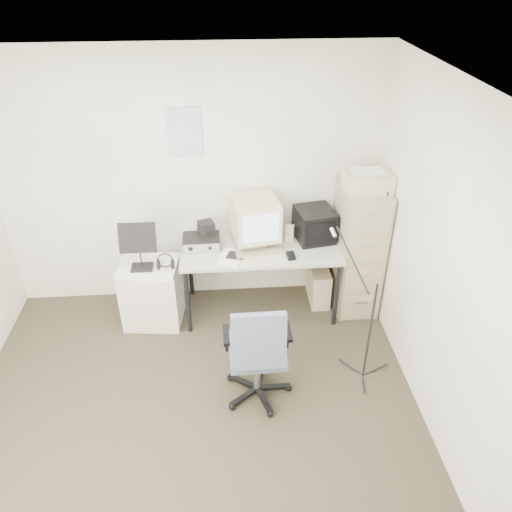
{
  "coord_description": "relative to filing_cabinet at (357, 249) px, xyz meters",
  "views": [
    {
      "loc": [
        0.28,
        -2.56,
        3.19
      ],
      "look_at": [
        0.55,
        0.95,
        0.95
      ],
      "focal_mm": 35.0,
      "sensor_mm": 36.0,
      "label": 1
    }
  ],
  "objects": [
    {
      "name": "floor",
      "position": [
        -1.58,
        -1.48,
        -0.66
      ],
      "size": [
        3.6,
        3.6,
        0.01
      ],
      "primitive_type": "cube",
      "color": "#34301F",
      "rests_on": "ground"
    },
    {
      "name": "ceiling",
      "position": [
        -1.58,
        -1.48,
        1.85
      ],
      "size": [
        3.6,
        3.6,
        0.01
      ],
      "primitive_type": "cube",
      "color": "white",
      "rests_on": "ground"
    },
    {
      "name": "wall_back",
      "position": [
        -1.58,
        0.32,
        0.6
      ],
      "size": [
        3.6,
        0.02,
        2.5
      ],
      "primitive_type": "cube",
      "color": "white",
      "rests_on": "ground"
    },
    {
      "name": "wall_right",
      "position": [
        0.22,
        -1.48,
        0.6
      ],
      "size": [
        0.02,
        3.6,
        2.5
      ],
      "primitive_type": "cube",
      "color": "white",
      "rests_on": "ground"
    },
    {
      "name": "wall_calendar",
      "position": [
        -1.6,
        0.31,
        1.1
      ],
      "size": [
        0.3,
        0.02,
        0.44
      ],
      "primitive_type": "cube",
      "color": "white",
      "rests_on": "wall_back"
    },
    {
      "name": "filing_cabinet",
      "position": [
        0.0,
        0.0,
        0.0
      ],
      "size": [
        0.4,
        0.6,
        1.3
      ],
      "primitive_type": "cube",
      "color": "gray",
      "rests_on": "floor"
    },
    {
      "name": "printer",
      "position": [
        0.0,
        -0.05,
        0.73
      ],
      "size": [
        0.42,
        0.29,
        0.16
      ],
      "primitive_type": "cube",
      "rotation": [
        0.0,
        0.0,
        0.02
      ],
      "color": "#BAAE87",
      "rests_on": "filing_cabinet"
    },
    {
      "name": "desk",
      "position": [
        -0.95,
        -0.03,
        -0.29
      ],
      "size": [
        1.5,
        0.7,
        0.73
      ],
      "primitive_type": "cube",
      "color": "#B3B29B",
      "rests_on": "floor"
    },
    {
      "name": "crt_monitor",
      "position": [
        -1.0,
        0.05,
        0.31
      ],
      "size": [
        0.48,
        0.5,
        0.46
      ],
      "primitive_type": "cube",
      "rotation": [
        0.0,
        0.0,
        0.17
      ],
      "color": "#BAAE87",
      "rests_on": "desk"
    },
    {
      "name": "crt_tv",
      "position": [
        -0.42,
        0.09,
        0.23
      ],
      "size": [
        0.4,
        0.41,
        0.31
      ],
      "primitive_type": "cube",
      "rotation": [
        0.0,
        0.0,
        0.18
      ],
      "color": "black",
      "rests_on": "desk"
    },
    {
      "name": "desk_speaker",
      "position": [
        -0.66,
        0.09,
        0.15
      ],
      "size": [
        0.1,
        0.1,
        0.15
      ],
      "primitive_type": "cube",
      "rotation": [
        0.0,
        0.0,
        -0.25
      ],
      "color": "beige",
      "rests_on": "desk"
    },
    {
      "name": "keyboard",
      "position": [
        -0.98,
        -0.18,
        0.09
      ],
      "size": [
        0.47,
        0.22,
        0.03
      ],
      "primitive_type": "cube",
      "rotation": [
        0.0,
        0.0,
        0.14
      ],
      "color": "#BAAE87",
      "rests_on": "desk"
    },
    {
      "name": "mouse",
      "position": [
        -0.69,
        -0.23,
        0.1
      ],
      "size": [
        0.08,
        0.12,
        0.04
      ],
      "primitive_type": "cube",
      "rotation": [
        0.0,
        0.0,
        0.06
      ],
      "color": "black",
      "rests_on": "desk"
    },
    {
      "name": "radio_receiver",
      "position": [
        -1.5,
        0.03,
        0.13
      ],
      "size": [
        0.35,
        0.25,
        0.1
      ],
      "primitive_type": "cube",
      "rotation": [
        0.0,
        0.0,
        0.01
      ],
      "color": "black",
      "rests_on": "desk"
    },
    {
      "name": "radio_speaker",
      "position": [
        -1.45,
        0.07,
        0.25
      ],
      "size": [
        0.17,
        0.17,
        0.14
      ],
      "primitive_type": "cube",
      "rotation": [
        0.0,
        0.0,
        0.34
      ],
      "color": "black",
      "rests_on": "radio_receiver"
    },
    {
      "name": "papers",
      "position": [
        -1.23,
        -0.2,
        0.09
      ],
      "size": [
        0.28,
        0.32,
        0.02
      ],
      "primitive_type": "cube",
      "rotation": [
        0.0,
        0.0,
        -0.35
      ],
      "color": "white",
      "rests_on": "desk"
    },
    {
      "name": "pc_tower",
      "position": [
        -0.34,
        0.07,
        -0.46
      ],
      "size": [
        0.19,
        0.41,
        0.39
      ],
      "primitive_type": "cube",
      "rotation": [
        0.0,
        0.0,
        -0.01
      ],
      "color": "#BAAE87",
      "rests_on": "floor"
    },
    {
      "name": "office_chair",
      "position": [
        -1.07,
        -1.16,
        -0.16
      ],
      "size": [
        0.58,
        0.58,
        0.98
      ],
      "primitive_type": "cube",
      "rotation": [
        0.0,
        0.0,
        0.02
      ],
      "color": "slate",
      "rests_on": "floor"
    },
    {
      "name": "side_cart",
      "position": [
        -2.0,
        -0.14,
        -0.32
      ],
      "size": [
        0.57,
        0.48,
        0.66
      ],
      "primitive_type": "cube",
      "rotation": [
        0.0,
        0.0,
        -0.11
      ],
      "color": "silver",
      "rests_on": "floor"
    },
    {
      "name": "music_stand",
      "position": [
        -2.04,
        -0.2,
        0.25
      ],
      "size": [
        0.36,
        0.25,
        0.48
      ],
      "primitive_type": "cube",
      "rotation": [
        0.0,
        0.0,
        0.25
      ],
      "color": "black",
      "rests_on": "side_cart"
    },
    {
      "name": "headphones",
      "position": [
        -1.83,
        -0.21,
        0.06
      ],
      "size": [
        0.17,
        0.17,
        0.03
      ],
      "primitive_type": "torus",
      "rotation": [
        0.0,
        0.0,
        0.03
      ],
      "color": "black",
      "rests_on": "side_cart"
    },
    {
      "name": "mic_stand",
      "position": [
        -0.14,
        -1.03,
        -0.01
      ],
      "size": [
        0.02,
        0.02,
        1.27
      ],
      "primitive_type": "cylinder",
      "rotation": [
        0.0,
        0.0,
        1.88
      ],
      "color": "black",
      "rests_on": "floor"
    }
  ]
}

